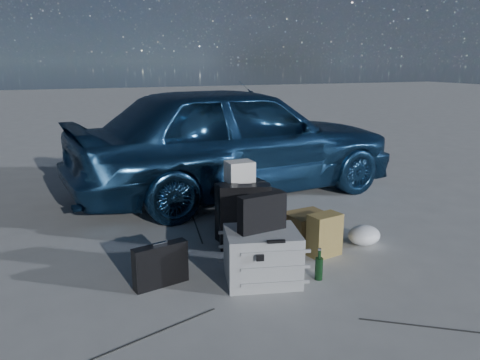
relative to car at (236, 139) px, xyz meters
The scene contains 15 objects.
ground 2.78m from the car, 103.55° to the right, with size 60.00×60.00×0.00m, color #A3A39E.
car is the anchor object (origin of this frame).
pelican_case 2.70m from the car, 106.86° to the right, with size 0.59×0.48×0.43m, color #9DA0A2.
laptop_bag 2.63m from the car, 106.88° to the right, with size 0.41×0.10×0.31m, color black.
briefcase 2.85m from the car, 124.06° to the right, with size 0.45×0.10×0.35m, color black.
suitcase_left 1.98m from the car, 108.93° to the right, with size 0.48×0.17×0.63m, color black.
suitcase_right 1.73m from the car, 109.98° to the right, with size 0.49×0.18×0.59m, color black.
white_carton 1.66m from the car, 110.17° to the right, with size 0.26×0.21×0.21m, color beige.
duffel_bag 1.37m from the car, 104.18° to the right, with size 0.71×0.30×0.36m, color black.
flat_box_white 1.28m from the car, 104.53° to the right, with size 0.39×0.29×0.07m, color beige.
flat_box_black 1.25m from the car, 104.84° to the right, with size 0.26×0.18×0.05m, color black.
kraft_bag 2.34m from the car, 90.26° to the right, with size 0.30×0.18×0.40m, color olive.
cardboard_box 2.02m from the car, 89.81° to the right, with size 0.40×0.35×0.30m, color olive.
plastic_bag 2.35m from the car, 77.20° to the right, with size 0.34×0.29×0.19m, color white.
green_bottle 2.79m from the car, 96.83° to the right, with size 0.07×0.07×0.26m, color black.
Camera 1 is at (-1.64, -3.16, 1.76)m, focal length 35.00 mm.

